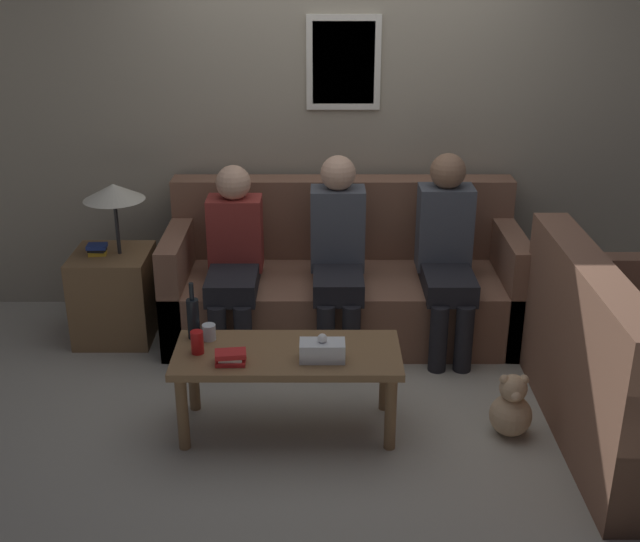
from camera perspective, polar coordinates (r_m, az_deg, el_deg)
The scene contains 15 objects.
ground_plane at distance 4.97m, azimuth 1.87°, elevation -6.80°, with size 16.00×16.00×0.00m, color #ADA899.
wall_back at distance 5.45m, azimuth 1.75°, elevation 10.49°, with size 9.00×0.08×2.60m.
couch_main at distance 5.31m, azimuth 1.75°, elevation -0.89°, with size 2.27×0.88×0.97m.
couch_side at distance 4.47m, azimuth 21.46°, elevation -7.25°, with size 0.88×1.63×0.97m.
coffee_table at distance 4.20m, azimuth -2.23°, elevation -6.54°, with size 1.18×0.50×0.46m.
side_table_with_lamp at distance 5.36m, azimuth -14.29°, elevation -1.00°, with size 0.50×0.49×1.04m.
wine_bottle at distance 4.31m, azimuth -8.90°, elevation -3.26°, with size 0.07×0.07×0.32m.
drinking_glass at distance 4.31m, azimuth -7.79°, elevation -4.32°, with size 0.07×0.07×0.09m.
book_stack at distance 4.07m, azimuth -6.26°, elevation -6.12°, with size 0.17×0.11×0.06m.
soda_can at distance 4.17m, azimuth -8.61°, elevation -5.02°, with size 0.07×0.07×0.12m.
tissue_box at distance 4.06m, azimuth 0.27°, elevation -5.65°, with size 0.23×0.12×0.14m.
person_left at distance 5.02m, azimuth -6.03°, elevation 1.25°, with size 0.34×0.66×1.15m.
person_middle at distance 4.99m, azimuth 1.40°, elevation 1.61°, with size 0.34×0.65×1.21m.
person_right at distance 5.06m, azimuth 9.10°, elevation 1.66°, with size 0.34×0.66×1.23m.
teddy_bear at distance 4.39m, azimuth 13.55°, elevation -9.51°, with size 0.22×0.22×0.35m.
Camera 1 is at (-0.15, -4.34, 2.42)m, focal length 45.00 mm.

